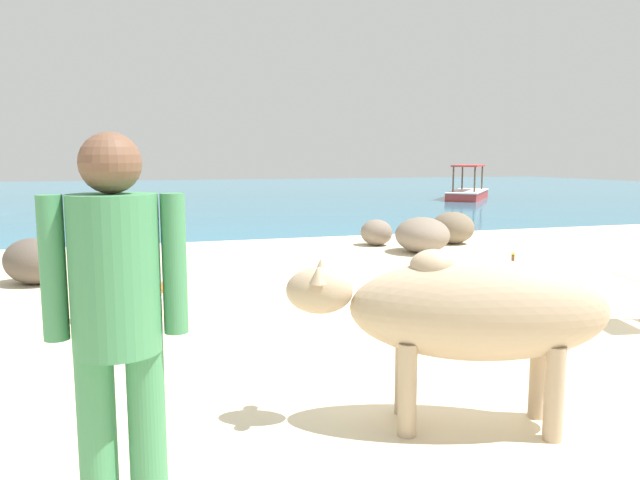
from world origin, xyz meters
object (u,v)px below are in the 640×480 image
(person_standing, at_px, (117,317))
(boat_red, at_px, (468,192))
(bottle, at_px, (512,273))
(deck_chair_near, at_px, (135,278))
(cow, at_px, (469,311))
(low_bench_table, at_px, (525,292))

(person_standing, distance_m, boat_red, 21.90)
(bottle, distance_m, deck_chair_near, 3.50)
(cow, relative_size, bottle, 6.14)
(low_bench_table, relative_size, bottle, 2.85)
(person_standing, bearing_deg, boat_red, 150.41)
(bottle, relative_size, person_standing, 0.18)
(low_bench_table, xyz_separation_m, bottle, (-0.16, -0.03, 0.19))
(cow, xyz_separation_m, boat_red, (10.42, 17.50, -0.43))
(low_bench_table, height_order, deck_chair_near, deck_chair_near)
(cow, bearing_deg, person_standing, 39.89)
(cow, relative_size, boat_red, 0.51)
(cow, xyz_separation_m, deck_chair_near, (-1.79, 3.08, -0.29))
(low_bench_table, distance_m, bottle, 0.25)
(bottle, xyz_separation_m, deck_chair_near, (-3.13, 1.56, -0.16))
(low_bench_table, bearing_deg, bottle, 176.71)
(low_bench_table, distance_m, boat_red, 18.28)
(cow, distance_m, low_bench_table, 2.18)
(deck_chair_near, bearing_deg, bottle, -18.66)
(deck_chair_near, height_order, boat_red, boat_red)
(person_standing, bearing_deg, bottle, 128.45)
(cow, height_order, deck_chair_near, cow)
(cow, bearing_deg, boat_red, -99.72)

